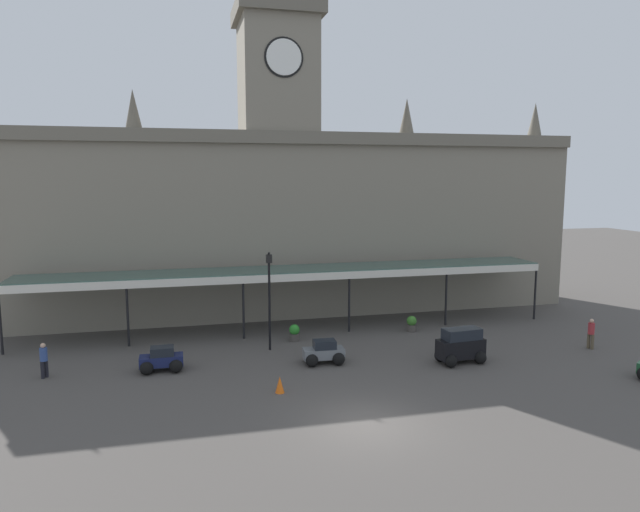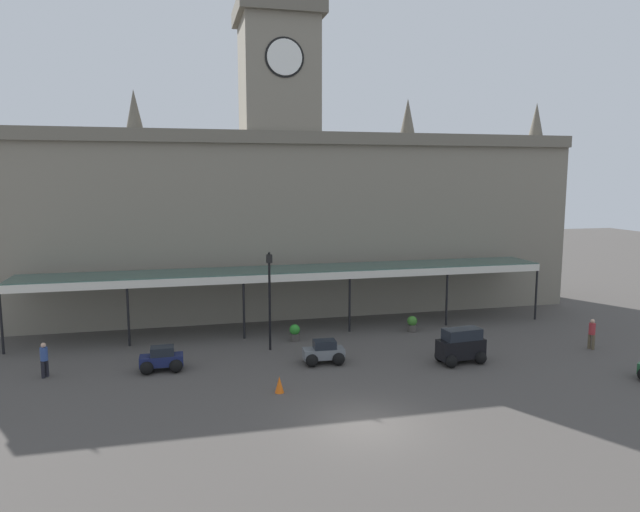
# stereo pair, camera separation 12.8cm
# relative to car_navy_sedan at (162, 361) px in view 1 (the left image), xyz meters

# --- Properties ---
(ground_plane) EXTENTS (140.00, 140.00, 0.00)m
(ground_plane) POSITION_rel_car_navy_sedan_xyz_m (7.68, -8.11, -0.50)
(ground_plane) COLOR #4B4642
(station_building) EXTENTS (40.95, 5.63, 20.40)m
(station_building) POSITION_rel_car_navy_sedan_xyz_m (7.68, 10.90, 6.37)
(station_building) COLOR gray
(station_building) RESTS_ON ground
(entrance_canopy) EXTENTS (32.00, 3.26, 3.78)m
(entrance_canopy) POSITION_rel_car_navy_sedan_xyz_m (7.68, 5.95, 3.13)
(entrance_canopy) COLOR #38564C
(entrance_canopy) RESTS_ON ground
(car_navy_sedan) EXTENTS (2.05, 1.52, 1.19)m
(car_navy_sedan) POSITION_rel_car_navy_sedan_xyz_m (0.00, 0.00, 0.00)
(car_navy_sedan) COLOR #19214C
(car_navy_sedan) RESTS_ON ground
(car_grey_sedan) EXTENTS (2.09, 1.59, 1.19)m
(car_grey_sedan) POSITION_rel_car_navy_sedan_xyz_m (7.90, -0.77, 0.00)
(car_grey_sedan) COLOR slate
(car_grey_sedan) RESTS_ON ground
(car_black_van) EXTENTS (2.48, 1.76, 1.77)m
(car_black_van) POSITION_rel_car_navy_sedan_xyz_m (14.63, -2.34, 0.30)
(car_black_van) COLOR black
(car_black_van) RESTS_ON ground
(pedestrian_near_entrance) EXTENTS (0.34, 0.38, 1.67)m
(pedestrian_near_entrance) POSITION_rel_car_navy_sedan_xyz_m (22.67, -1.86, 0.41)
(pedestrian_near_entrance) COLOR brown
(pedestrian_near_entrance) RESTS_ON ground
(pedestrian_crossing_forecourt) EXTENTS (0.34, 0.35, 1.67)m
(pedestrian_crossing_forecourt) POSITION_rel_car_navy_sedan_xyz_m (-5.29, 0.31, 0.41)
(pedestrian_crossing_forecourt) COLOR black
(pedestrian_crossing_forecourt) RESTS_ON ground
(victorian_lamppost) EXTENTS (0.30, 0.30, 5.36)m
(victorian_lamppost) POSITION_rel_car_navy_sedan_xyz_m (5.62, 2.13, 2.79)
(victorian_lamppost) COLOR black
(victorian_lamppost) RESTS_ON ground
(traffic_cone) EXTENTS (0.40, 0.40, 0.73)m
(traffic_cone) POSITION_rel_car_navy_sedan_xyz_m (5.06, -4.18, -0.14)
(traffic_cone) COLOR orange
(traffic_cone) RESTS_ON ground
(planter_by_canopy) EXTENTS (0.60, 0.60, 0.96)m
(planter_by_canopy) POSITION_rel_car_navy_sedan_xyz_m (7.25, 3.49, -0.01)
(planter_by_canopy) COLOR #47423D
(planter_by_canopy) RESTS_ON ground
(planter_near_kerb) EXTENTS (0.60, 0.60, 0.96)m
(planter_near_kerb) POSITION_rel_car_navy_sedan_xyz_m (14.55, 3.77, -0.01)
(planter_near_kerb) COLOR #47423D
(planter_near_kerb) RESTS_ON ground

